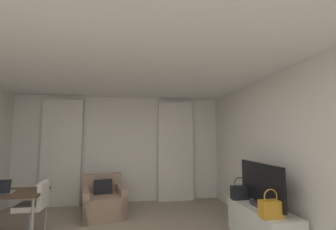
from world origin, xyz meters
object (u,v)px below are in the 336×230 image
Objects in this scene: tv_console at (262,225)px; handbag_secondary at (271,208)px; desk_chair at (33,213)px; armchair at (103,202)px; desk at (0,197)px; laptop at (0,191)px; handbag_primary at (240,192)px; tv_flatscreen at (261,186)px.

handbag_secondary is at bearing -106.53° from tv_console.
desk_chair is at bearing 167.71° from tv_console.
armchair reaches higher than tv_console.
armchair is 3.16m from handbag_secondary.
laptop is at bearing -65.01° from desk.
armchair is 1.80m from laptop.
armchair is 2.69m from handbag_primary.
desk_chair is 3.56m from handbag_secondary.
handbag_secondary reaches higher than armchair.
desk_chair reaches higher than armchair.
handbag_primary is at bearing -2.76° from laptop.
handbag_primary reaches higher than desk_chair.
tv_flatscreen is (3.47, -0.77, 0.46)m from desk_chair.
armchair is at bearing 146.73° from tv_flatscreen.
desk is 4.02m from tv_flatscreen.
tv_console is (2.50, -1.62, -0.00)m from armchair.
laptop is 3.97m from tv_console.
handbag_primary is at bearing -26.65° from armchair.
tv_flatscreen is 0.50m from handbag_primary.
handbag_primary is 0.87m from handbag_secondary.
desk_chair is at bearing -138.23° from armchair.
laptop is (-1.39, -1.01, 0.51)m from armchair.
desk is 3.42× the size of handbag_secondary.
tv_console is 1.17× the size of tv_flatscreen.
armchair is 2.63× the size of handbag_primary.
laptop is at bearing 170.86° from tv_flatscreen.
desk_chair is (0.48, 0.03, -0.28)m from desk.
tv_console is 0.58m from tv_flatscreen.
handbag_secondary is (3.76, -1.05, -0.12)m from laptop.
handbag_primary is (3.83, -0.30, -0.01)m from desk.
handbag_primary is (2.38, -1.19, 0.39)m from armchair.
desk reaches higher than tv_console.
desk_chair is 0.60m from laptop.
armchair is at bearing 31.76° from desk.
tv_flatscreen is (2.50, -1.64, 0.58)m from armchair.
desk is 3.42× the size of handbag_primary.
tv_flatscreen reaches higher than handbag_secondary.
handbag_secondary is at bearing -17.00° from desk.
laptop reaches higher than tv_console.
handbag_secondary is (-0.01, -0.87, 0.00)m from handbag_primary.
laptop is at bearing 177.24° from handbag_primary.
armchair is 2.98m from tv_console.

